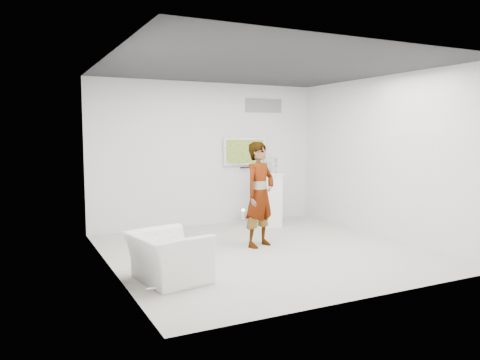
{
  "coord_description": "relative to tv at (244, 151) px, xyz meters",
  "views": [
    {
      "loc": [
        -3.75,
        -6.64,
        1.95
      ],
      "look_at": [
        -0.17,
        0.6,
        1.13
      ],
      "focal_mm": 35.0,
      "sensor_mm": 36.0,
      "label": 1
    }
  ],
  "objects": [
    {
      "name": "room",
      "position": [
        -0.85,
        -2.45,
        -0.05
      ],
      "size": [
        5.01,
        5.01,
        3.0
      ],
      "color": "beige",
      "rests_on": "ground"
    },
    {
      "name": "armchair",
      "position": [
        -2.78,
        -3.28,
        -1.23
      ],
      "size": [
        1.04,
        1.14,
        0.65
      ],
      "primitive_type": "imported",
      "rotation": [
        0.0,
        0.0,
        1.75
      ],
      "color": "white",
      "rests_on": "room"
    },
    {
      "name": "wii_remote",
      "position": [
        -0.61,
        -1.9,
        0.07
      ],
      "size": [
        0.1,
        0.12,
        0.03
      ],
      "primitive_type": "cube",
      "rotation": [
        0.0,
        0.0,
        0.6
      ],
      "color": "white",
      "rests_on": "person"
    },
    {
      "name": "pedestal",
      "position": [
        0.22,
        -0.65,
        -0.99
      ],
      "size": [
        0.65,
        0.65,
        1.12
      ],
      "primitive_type": "cube",
      "rotation": [
        0.0,
        0.0,
        -0.23
      ],
      "color": "white",
      "rests_on": "room"
    },
    {
      "name": "tv",
      "position": [
        0.0,
        0.0,
        0.0
      ],
      "size": [
        1.0,
        0.08,
        0.6
      ],
      "primitive_type": "cube",
      "color": "silver",
      "rests_on": "room"
    },
    {
      "name": "floor_uplight",
      "position": [
        -0.09,
        -0.12,
        -1.4
      ],
      "size": [
        0.25,
        0.25,
        0.29
      ],
      "primitive_type": "cylinder",
      "rotation": [
        0.0,
        0.0,
        -0.42
      ],
      "color": "white",
      "rests_on": "room"
    },
    {
      "name": "vitrine",
      "position": [
        0.22,
        -0.65,
        -0.27
      ],
      "size": [
        0.38,
        0.38,
        0.31
      ],
      "primitive_type": "cube",
      "rotation": [
        0.0,
        0.0,
        -0.26
      ],
      "color": "white",
      "rests_on": "pedestal"
    },
    {
      "name": "console",
      "position": [
        0.22,
        -0.65,
        -0.31
      ],
      "size": [
        0.09,
        0.18,
        0.24
      ],
      "primitive_type": "cube",
      "rotation": [
        0.0,
        0.0,
        0.2
      ],
      "color": "white",
      "rests_on": "pedestal"
    },
    {
      "name": "logo_decal",
      "position": [
        0.5,
        0.04,
        1.0
      ],
      "size": [
        0.9,
        0.02,
        0.3
      ],
      "primitive_type": "cube",
      "color": "gray",
      "rests_on": "room"
    },
    {
      "name": "person",
      "position": [
        -0.78,
        -2.13,
        -0.65
      ],
      "size": [
        0.77,
        0.65,
        1.8
      ],
      "primitive_type": "imported",
      "rotation": [
        0.0,
        0.0,
        0.39
      ],
      "color": "white",
      "rests_on": "room"
    }
  ]
}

